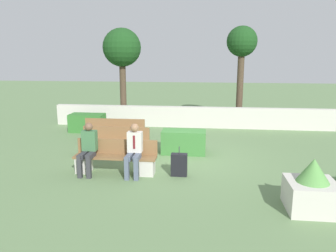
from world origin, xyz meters
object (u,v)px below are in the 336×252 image
(bench_left_side, at_px, (114,134))
(planter_corner_left, at_px, (312,189))
(person_seated_woman, at_px, (88,146))
(suitcase, at_px, (179,165))
(bench_right_side, at_px, (115,144))
(person_seated_man, at_px, (134,147))
(tree_center_left, at_px, (242,46))
(tree_leftmost, at_px, (122,49))
(bench_front, at_px, (116,160))

(bench_left_side, relative_size, planter_corner_left, 2.01)
(person_seated_woman, bearing_deg, suitcase, 2.84)
(bench_right_side, relative_size, person_seated_woman, 1.58)
(person_seated_man, distance_m, planter_corner_left, 4.26)
(tree_center_left, bearing_deg, suitcase, -106.69)
(person_seated_man, height_order, tree_leftmost, tree_leftmost)
(suitcase, bearing_deg, bench_right_side, 143.97)
(planter_corner_left, distance_m, suitcase, 3.25)
(planter_corner_left, bearing_deg, bench_front, 159.74)
(person_seated_man, height_order, planter_corner_left, person_seated_man)
(person_seated_woman, height_order, tree_center_left, tree_center_left)
(tree_center_left, bearing_deg, tree_leftmost, -171.61)
(planter_corner_left, xyz_separation_m, suitcase, (-2.81, 1.64, -0.15))
(bench_right_side, relative_size, tree_center_left, 0.49)
(bench_right_side, bearing_deg, person_seated_woman, -93.33)
(tree_center_left, bearing_deg, bench_front, -118.20)
(bench_left_side, height_order, person_seated_woman, person_seated_woman)
(person_seated_man, height_order, tree_center_left, tree_center_left)
(bench_front, xyz_separation_m, tree_center_left, (3.87, 7.22, 3.14))
(person_seated_man, bearing_deg, bench_left_side, 115.24)
(bench_left_side, bearing_deg, bench_right_side, -66.24)
(planter_corner_left, bearing_deg, bench_left_side, 139.90)
(bench_left_side, height_order, bench_right_side, same)
(bench_front, height_order, tree_center_left, tree_center_left)
(person_seated_man, xyz_separation_m, tree_leftmost, (-1.96, 6.58, 2.59))
(planter_corner_left, relative_size, tree_center_left, 0.25)
(tree_leftmost, distance_m, tree_center_left, 5.35)
(person_seated_man, xyz_separation_m, tree_center_left, (3.33, 7.36, 2.74))
(bench_right_side, height_order, person_seated_woman, person_seated_woman)
(person_seated_woman, relative_size, tree_center_left, 0.31)
(planter_corner_left, xyz_separation_m, tree_center_left, (-0.63, 8.88, 3.05))
(bench_front, xyz_separation_m, bench_right_side, (-0.46, 1.54, -0.00))
(person_seated_man, relative_size, tree_leftmost, 0.32)
(person_seated_woman, xyz_separation_m, planter_corner_left, (5.19, -1.52, -0.31))
(person_seated_woman, distance_m, tree_leftmost, 7.11)
(bench_front, relative_size, tree_center_left, 0.50)
(person_seated_woman, bearing_deg, planter_corner_left, -16.30)
(bench_left_side, distance_m, suitcase, 3.88)
(bench_right_side, bearing_deg, tree_center_left, 57.04)
(person_seated_man, relative_size, planter_corner_left, 1.25)
(tree_center_left, bearing_deg, person_seated_woman, -121.77)
(person_seated_man, bearing_deg, suitcase, 5.79)
(person_seated_man, height_order, person_seated_woman, person_seated_man)
(person_seated_man, bearing_deg, bench_front, 165.14)
(tree_leftmost, bearing_deg, bench_right_side, -78.91)
(person_seated_man, bearing_deg, planter_corner_left, -20.97)
(suitcase, bearing_deg, tree_center_left, 73.31)
(bench_front, distance_m, bench_left_side, 3.01)
(planter_corner_left, bearing_deg, person_seated_woman, 163.70)
(tree_leftmost, bearing_deg, suitcase, -64.25)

